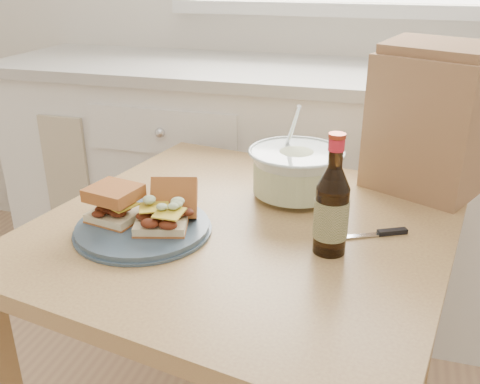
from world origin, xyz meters
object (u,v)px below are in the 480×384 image
(dining_table, at_px, (244,265))
(coleslaw_bowl, at_px, (296,174))
(plate, at_px, (143,228))
(paper_bag, at_px, (427,126))
(beer_bottle, at_px, (332,209))

(dining_table, height_order, coleslaw_bowl, coleslaw_bowl)
(dining_table, bearing_deg, coleslaw_bowl, 75.87)
(plate, bearing_deg, paper_bag, 35.85)
(plate, relative_size, paper_bag, 0.85)
(coleslaw_bowl, bearing_deg, beer_bottle, -64.63)
(dining_table, bearing_deg, paper_bag, 49.85)
(coleslaw_bowl, distance_m, paper_bag, 0.35)
(plate, relative_size, coleslaw_bowl, 1.23)
(plate, height_order, beer_bottle, beer_bottle)
(dining_table, height_order, plate, plate)
(coleslaw_bowl, xyz_separation_m, beer_bottle, (0.12, -0.25, 0.03))
(plate, distance_m, coleslaw_bowl, 0.41)
(plate, distance_m, paper_bag, 0.74)
(dining_table, bearing_deg, plate, -143.58)
(coleslaw_bowl, bearing_deg, dining_table, -113.95)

